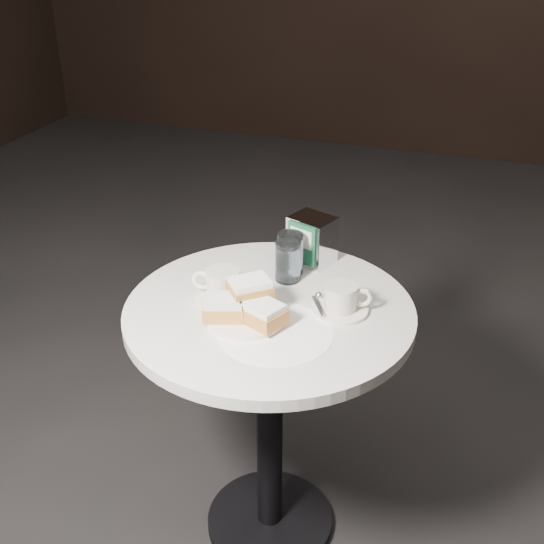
{
  "coord_description": "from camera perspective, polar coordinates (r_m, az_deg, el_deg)",
  "views": [
    {
      "loc": [
        0.45,
        -1.32,
        1.6
      ],
      "look_at": [
        0.0,
        0.02,
        0.83
      ],
      "focal_mm": 45.0,
      "sensor_mm": 36.0,
      "label": 1
    }
  ],
  "objects": [
    {
      "name": "coffee_cup_right",
      "position": [
        1.61,
        5.8,
        -2.38
      ],
      "size": [
        0.16,
        0.16,
        0.07
      ],
      "rotation": [
        0.0,
        0.0,
        0.26
      ],
      "color": "white",
      "rests_on": "cafe_table"
    },
    {
      "name": "beignet_plate",
      "position": [
        1.57,
        -2.24,
        -3.01
      ],
      "size": [
        0.21,
        0.19,
        0.09
      ],
      "rotation": [
        0.0,
        0.0,
        0.01
      ],
      "color": "white",
      "rests_on": "cafe_table"
    },
    {
      "name": "water_glass_right",
      "position": [
        1.76,
        1.51,
        1.47
      ],
      "size": [
        0.08,
        0.08,
        0.11
      ],
      "rotation": [
        0.0,
        0.0,
        -0.28
      ],
      "color": "silver",
      "rests_on": "cafe_table"
    },
    {
      "name": "sugar_spill",
      "position": [
        1.54,
        0.31,
        -5.08
      ],
      "size": [
        0.29,
        0.29,
        0.0
      ],
      "primitive_type": "cylinder",
      "rotation": [
        0.0,
        0.0,
        -0.13
      ],
      "color": "white",
      "rests_on": "cafe_table"
    },
    {
      "name": "ground",
      "position": [
        2.12,
        -0.18,
        -20.29
      ],
      "size": [
        7.0,
        7.0,
        0.0
      ],
      "primitive_type": "plane",
      "color": "black",
      "rests_on": "ground"
    },
    {
      "name": "napkin_dispenser",
      "position": [
        1.81,
        3.35,
        2.72
      ],
      "size": [
        0.13,
        0.12,
        0.13
      ],
      "rotation": [
        0.0,
        0.0,
        -0.37
      ],
      "color": "silver",
      "rests_on": "cafe_table"
    },
    {
      "name": "coffee_cup_left",
      "position": [
        1.66,
        -4.17,
        -1.17
      ],
      "size": [
        0.16,
        0.16,
        0.07
      ],
      "rotation": [
        0.0,
        0.0,
        0.11
      ],
      "color": "silver",
      "rests_on": "cafe_table"
    },
    {
      "name": "water_glass_left",
      "position": [
        1.73,
        1.35,
        0.89
      ],
      "size": [
        0.07,
        0.07,
        0.11
      ],
      "rotation": [
        0.0,
        0.0,
        0.02
      ],
      "color": "white",
      "rests_on": "cafe_table"
    },
    {
      "name": "cafe_table",
      "position": [
        1.75,
        -0.21,
        -8.46
      ],
      "size": [
        0.7,
        0.7,
        0.74
      ],
      "color": "black",
      "rests_on": "ground"
    }
  ]
}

